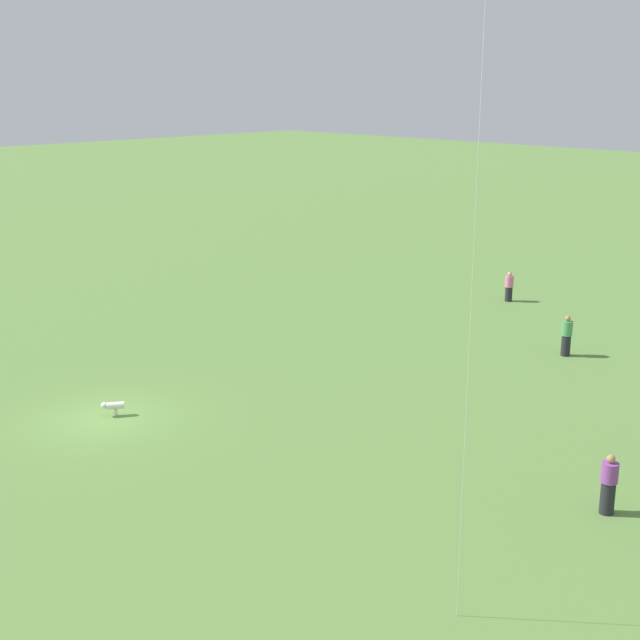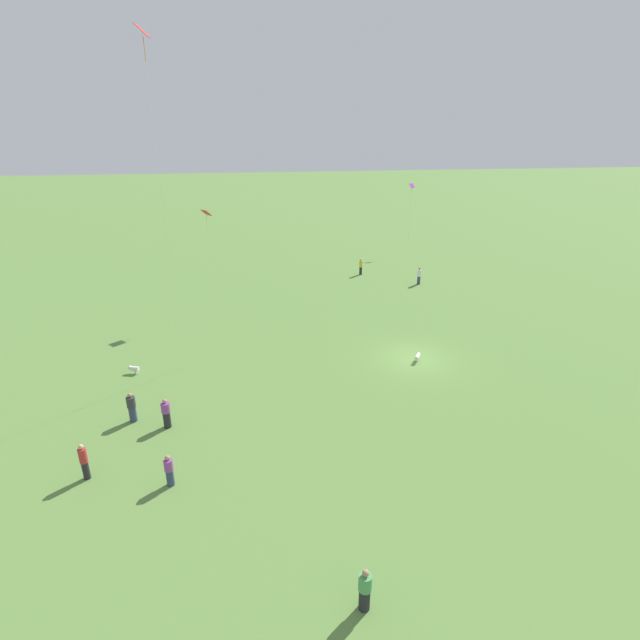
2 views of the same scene
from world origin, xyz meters
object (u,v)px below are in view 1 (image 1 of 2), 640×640
(person_1, at_px, (567,336))
(dog_1, at_px, (113,406))
(person_7, at_px, (509,287))
(person_0, at_px, (609,485))

(person_1, xyz_separation_m, dog_1, (17.69, -7.55, -0.50))
(person_1, height_order, person_7, person_1)
(person_0, relative_size, person_7, 1.09)
(person_0, distance_m, dog_1, 16.88)
(person_7, distance_m, dog_1, 24.06)
(person_7, xyz_separation_m, dog_1, (24.05, -0.39, -0.40))
(person_1, bearing_deg, dog_1, 13.07)
(person_0, height_order, dog_1, person_0)
(person_0, distance_m, person_7, 23.97)
(dog_1, bearing_deg, person_0, -129.16)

